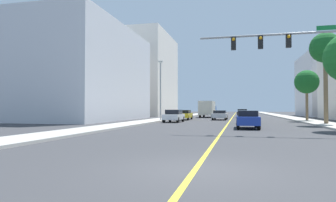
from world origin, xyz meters
TOP-DOWN VIEW (x-y plane):
  - ground at (0.00, 42.00)m, footprint 192.00×192.00m
  - sidewalk_left at (-9.33, 42.00)m, footprint 2.85×168.00m
  - sidewalk_right at (9.33, 42.00)m, footprint 2.85×168.00m
  - lane_marking_center at (0.00, 42.00)m, footprint 0.16×144.00m
  - building_left_near at (-22.33, 30.18)m, footprint 17.27×22.30m
  - building_left_far at (-19.95, 55.90)m, footprint 12.50×18.99m
  - traffic_signal_mast at (5.10, 12.17)m, footprint 9.77×0.36m
  - street_lamp at (-8.40, 28.33)m, footprint 0.56×0.28m
  - palm_mid at (9.26, 23.59)m, footprint 2.89×2.89m
  - palm_far at (9.18, 31.49)m, footprint 2.86×2.86m
  - car_yellow at (-6.35, 33.34)m, footprint 1.98×4.61m
  - car_white at (-6.21, 26.01)m, footprint 1.91×3.93m
  - car_blue at (1.79, 16.88)m, footprint 1.77×4.29m
  - car_silver at (-1.44, 34.28)m, footprint 1.98×4.43m
  - car_black at (1.69, 45.49)m, footprint 1.81×3.82m
  - car_green at (1.96, 24.11)m, footprint 1.92×4.42m
  - delivery_truck at (-4.29, 45.58)m, footprint 2.51×7.73m

SIDE VIEW (x-z plane):
  - ground at x=0.00m, z-range 0.00..0.00m
  - lane_marking_center at x=0.00m, z-range 0.00..0.01m
  - sidewalk_left at x=-9.33m, z-range 0.00..0.15m
  - sidewalk_right at x=9.33m, z-range 0.00..0.15m
  - car_silver at x=-1.44m, z-range 0.05..1.36m
  - car_yellow at x=-6.35m, z-range 0.04..1.41m
  - car_green at x=1.96m, z-range 0.04..1.42m
  - car_blue at x=1.79m, z-range 0.04..1.46m
  - car_black at x=1.69m, z-range 0.02..1.48m
  - car_white at x=-6.21m, z-range 0.03..1.48m
  - delivery_truck at x=-4.29m, z-range 0.12..2.97m
  - street_lamp at x=-8.40m, z-range 0.57..7.97m
  - palm_far at x=9.18m, z-range 1.72..7.84m
  - traffic_signal_mast at x=5.10m, z-range 1.72..8.44m
  - building_left_near at x=-22.33m, z-range 0.00..12.78m
  - palm_mid at x=9.26m, z-range 2.92..11.67m
  - building_left_far at x=-19.95m, z-range 0.00..17.81m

